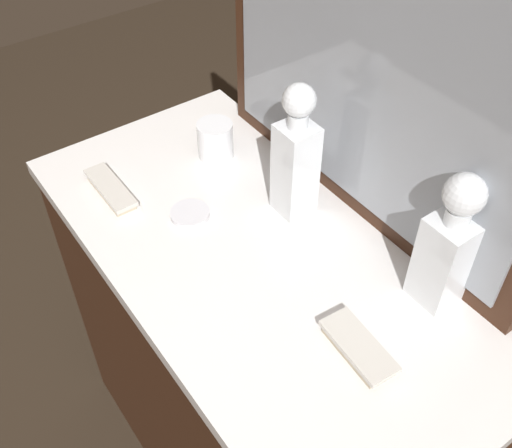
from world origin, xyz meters
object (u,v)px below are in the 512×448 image
crystal_decanter_far_right (296,163)px  crystal_decanter_far_left (446,252)px  crystal_tumbler_far_left (215,141)px  silver_brush_rear (358,348)px  porcelain_dish (190,214)px  silver_brush_right (111,190)px

crystal_decanter_far_right → crystal_decanter_far_left: bearing=11.3°
crystal_tumbler_far_left → silver_brush_rear: size_ratio=0.57×
crystal_decanter_far_right → porcelain_dish: size_ratio=3.59×
silver_brush_right → crystal_decanter_far_right: bearing=48.0°
crystal_tumbler_far_left → silver_brush_rear: crystal_tumbler_far_left is taller
crystal_decanter_far_right → porcelain_dish: bearing=-118.9°
silver_brush_right → porcelain_dish: size_ratio=1.98×
porcelain_dish → silver_brush_right: bearing=-147.0°
silver_brush_rear → porcelain_dish: size_ratio=1.83×
porcelain_dish → silver_brush_rear: bearing=7.2°
crystal_decanter_far_right → crystal_tumbler_far_left: (-0.25, -0.03, -0.08)m
crystal_tumbler_far_left → porcelain_dish: size_ratio=1.04×
crystal_decanter_far_right → crystal_tumbler_far_left: crystal_decanter_far_right is taller
crystal_decanter_far_right → silver_brush_right: 0.41m
crystal_decanter_far_left → porcelain_dish: size_ratio=3.38×
crystal_tumbler_far_left → silver_brush_rear: bearing=-9.4°
silver_brush_rear → porcelain_dish: 0.46m
silver_brush_rear → crystal_decanter_far_right: bearing=159.1°
crystal_decanter_far_left → silver_brush_rear: bearing=-86.2°
crystal_decanter_far_right → silver_brush_rear: bearing=-20.9°
silver_brush_right → silver_brush_rear: bearing=14.7°
crystal_decanter_far_right → porcelain_dish: (-0.11, -0.19, -0.12)m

